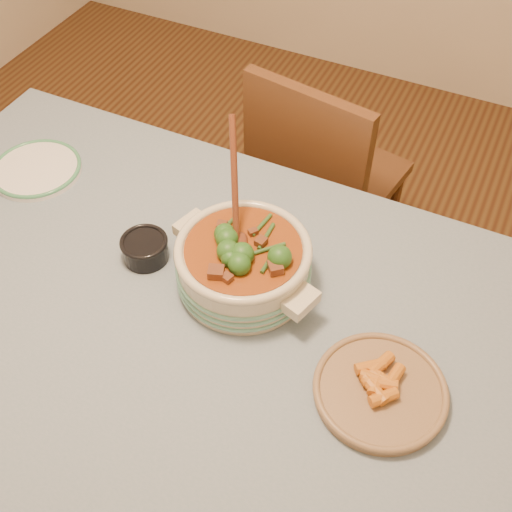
# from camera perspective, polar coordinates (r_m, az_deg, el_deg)

# --- Properties ---
(floor) EXTENTS (4.50, 4.50, 0.00)m
(floor) POSITION_cam_1_polar(r_m,az_deg,el_deg) (2.10, -5.08, -16.98)
(floor) COLOR #462514
(floor) RESTS_ON ground
(dining_table) EXTENTS (1.68, 1.08, 0.76)m
(dining_table) POSITION_cam_1_polar(r_m,az_deg,el_deg) (1.52, -6.75, -6.60)
(dining_table) COLOR brown
(dining_table) RESTS_ON floor
(stew_casserole) EXTENTS (0.39, 0.37, 0.36)m
(stew_casserole) POSITION_cam_1_polar(r_m,az_deg,el_deg) (1.42, -1.14, -0.46)
(stew_casserole) COLOR beige
(stew_casserole) RESTS_ON dining_table
(white_plate) EXTENTS (0.27, 0.27, 0.02)m
(white_plate) POSITION_cam_1_polar(r_m,az_deg,el_deg) (1.84, -18.92, 7.31)
(white_plate) COLOR white
(white_plate) RESTS_ON dining_table
(condiment_bowl) EXTENTS (0.14, 0.14, 0.06)m
(condiment_bowl) POSITION_cam_1_polar(r_m,az_deg,el_deg) (1.53, -9.86, 0.74)
(condiment_bowl) COLOR black
(condiment_bowl) RESTS_ON dining_table
(fried_plate) EXTENTS (0.33, 0.33, 0.05)m
(fried_plate) POSITION_cam_1_polar(r_m,az_deg,el_deg) (1.33, 11.01, -11.57)
(fried_plate) COLOR #8B6D4D
(fried_plate) RESTS_ON dining_table
(chair_far) EXTENTS (0.48, 0.48, 0.90)m
(chair_far) POSITION_cam_1_polar(r_m,az_deg,el_deg) (2.12, 5.63, 7.03)
(chair_far) COLOR brown
(chair_far) RESTS_ON floor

